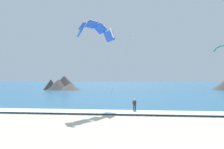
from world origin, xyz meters
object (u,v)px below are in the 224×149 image
at_px(surfboard, 135,112).
at_px(kite_distant, 223,48).
at_px(kite_primary, 94,28).
at_px(kitesurfer, 135,105).

height_order(surfboard, kite_distant, kite_distant).
bearing_deg(kite_primary, kitesurfer, -29.41).
xyz_separation_m(kitesurfer, kite_primary, (-5.46, 3.08, 9.84)).
xyz_separation_m(surfboard, kitesurfer, (-0.01, 0.02, 0.91)).
bearing_deg(surfboard, kitesurfer, 106.38).
relative_size(kitesurfer, kite_primary, 0.16).
bearing_deg(kite_distant, kitesurfer, -126.92).
xyz_separation_m(kite_primary, kite_distant, (23.61, 21.08, -0.57)).
bearing_deg(surfboard, kite_primary, 150.48).
relative_size(surfboard, kite_distant, 0.39).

